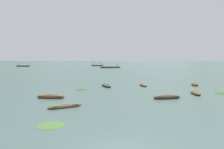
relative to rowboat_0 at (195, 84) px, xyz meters
The scene contains 17 objects.
ground_plane 1471.42m from the rowboat_0, 90.42° to the left, with size 6000.00×6000.00×0.00m, color #425B56.
mountain_0 2269.31m from the rowboat_0, 122.10° to the left, with size 1898.20×1898.20×511.46m, color #4C5B56.
mountain_1 2075.30m from the rowboat_0, 108.07° to the left, with size 928.18×928.18×270.51m, color slate.
mountain_2 1863.65m from the rowboat_0, 96.32° to the left, with size 1475.40×1475.40×542.18m, color slate.
mountain_3 2105.82m from the rowboat_0, 73.93° to the left, with size 990.93×990.93×382.52m, color #56665B.
rowboat_0 is the anchor object (origin of this frame).
rowboat_2 15.05m from the rowboat_0, 115.79° to the right, with size 3.34×1.95×0.54m.
rowboat_3 25.16m from the rowboat_0, 130.48° to the right, with size 3.04×2.57×0.39m.
rowboat_4 10.27m from the rowboat_0, 104.22° to the right, with size 0.95×3.14×0.45m.
rowboat_5 24.30m from the rowboat_0, 143.18° to the right, with size 3.21×1.04×0.55m.
rowboat_6 14.97m from the rowboat_0, 168.32° to the right, with size 2.54×4.36×0.53m.
rowboat_7 8.81m from the rowboat_0, behind, with size 1.53×3.84×0.56m.
ferry_0 123.19m from the rowboat_0, 107.50° to the left, with size 7.74×2.91×2.54m.
ferry_1 82.99m from the rowboat_0, 106.27° to the left, with size 10.82×6.21×2.54m.
ferry_2 128.41m from the rowboat_0, 129.91° to the left, with size 8.28×3.77×2.54m.
weed_patch_0 19.22m from the rowboat_0, 156.92° to the right, with size 2.40×1.87×0.14m, color #2D5628.
weed_patch_1 29.06m from the rowboat_0, 122.37° to the right, with size 1.88×1.92×0.14m, color #477033.
Camera 1 is at (0.72, -9.50, 4.27)m, focal length 35.26 mm.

